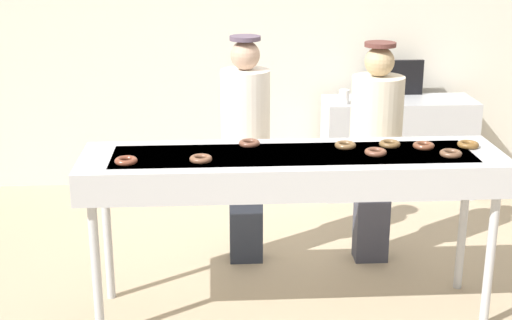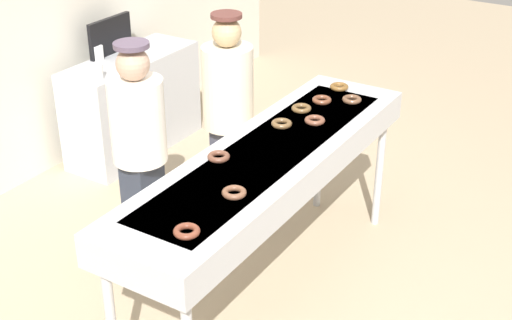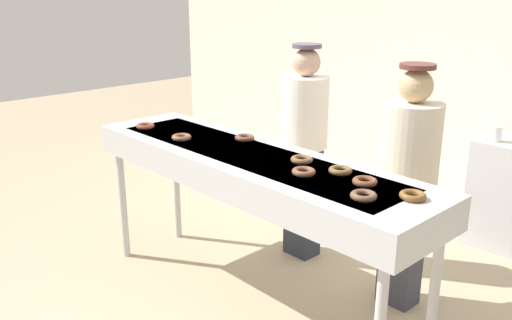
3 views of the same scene
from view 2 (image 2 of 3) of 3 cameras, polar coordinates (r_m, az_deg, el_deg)
ground_plane at (r=4.85m, az=0.93°, el=-10.52°), size 16.00×16.00×0.00m
fryer_conveyor at (r=4.32m, az=1.03°, el=-0.39°), size 2.56×0.67×1.06m
chocolate_donut_0 at (r=4.58m, az=2.05°, el=2.91°), size 0.16×0.16×0.03m
chocolate_donut_1 at (r=4.17m, az=-2.99°, el=0.27°), size 0.17×0.17×0.03m
chocolate_donut_2 at (r=4.96m, az=5.24°, el=4.77°), size 0.19×0.19×0.03m
chocolate_donut_3 at (r=4.64m, az=4.69°, el=3.16°), size 0.18×0.18×0.03m
chocolate_donut_4 at (r=4.81m, az=3.62°, el=4.11°), size 0.19×0.19×0.03m
chocolate_donut_5 at (r=3.50m, az=-5.52°, el=-5.65°), size 0.15×0.15×0.03m
chocolate_donut_6 at (r=5.20m, az=6.62°, el=5.79°), size 0.15×0.15×0.03m
chocolate_donut_7 at (r=4.99m, az=7.62°, el=4.78°), size 0.15×0.15×0.03m
chocolate_donut_8 at (r=3.80m, az=-1.74°, el=-2.60°), size 0.19×0.19×0.03m
worker_baker at (r=4.57m, az=-9.18°, el=0.66°), size 0.35×0.35×1.66m
worker_assistant at (r=5.21m, az=-2.23°, el=4.25°), size 0.37×0.37×1.62m
prep_counter at (r=6.59m, az=-9.72°, el=4.38°), size 1.35×0.50×0.89m
paper_cup_0 at (r=6.27m, az=-10.34°, el=8.11°), size 0.09×0.09×0.12m
paper_cup_1 at (r=5.96m, az=-12.47°, el=6.86°), size 0.09×0.09×0.12m
paper_cup_2 at (r=6.40m, az=-12.40°, el=8.30°), size 0.09×0.09×0.12m
menu_display at (r=6.51m, az=-11.50°, el=9.63°), size 0.50×0.04×0.32m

